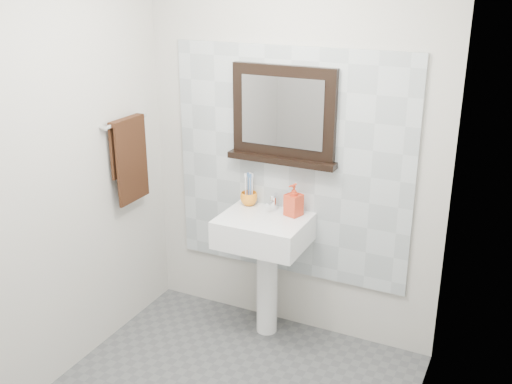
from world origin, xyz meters
The scene contains 12 objects.
back_wall centered at (0.00, 1.10, 1.25)m, with size 2.00×0.01×2.50m, color beige.
front_wall centered at (0.00, -1.10, 1.25)m, with size 2.00×0.01×2.50m, color beige.
left_wall centered at (-1.00, 0.00, 1.25)m, with size 0.01×2.20×2.50m, color beige.
right_wall centered at (1.00, 0.00, 1.25)m, with size 0.01×2.20×2.50m, color beige.
splashback centered at (0.00, 1.09, 1.15)m, with size 1.60×0.02×1.50m, color #ADB6BB.
pedestal_sink centered at (-0.08, 0.87, 0.68)m, with size 0.55×0.44×0.96m.
toothbrush_cup centered at (-0.26, 1.01, 0.90)m, with size 0.11×0.11×0.09m, color orange.
toothbrushes centered at (-0.26, 1.02, 0.98)m, with size 0.05×0.04×0.21m.
soap_dispenser centered at (0.08, 0.98, 0.96)m, with size 0.09×0.10×0.21m, color red.
framed_mirror centered at (-0.04, 1.06, 1.47)m, with size 0.72×0.11×0.61m.
towel_bar centered at (-0.95, 0.67, 1.43)m, with size 0.07×0.40×0.03m.
hand_towel centered at (-0.94, 0.67, 1.22)m, with size 0.06×0.30×0.55m.
Camera 1 is at (1.39, -2.29, 2.31)m, focal length 42.00 mm.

